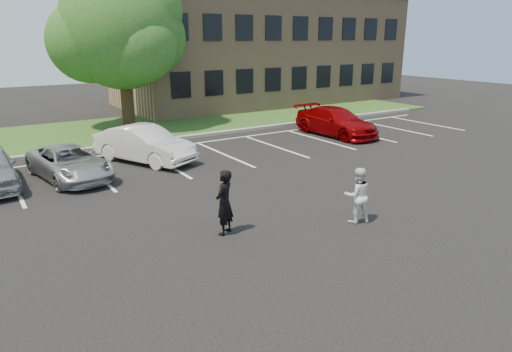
{
  "coord_description": "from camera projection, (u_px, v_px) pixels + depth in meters",
  "views": [
    {
      "loc": [
        -6.72,
        -9.43,
        5.05
      ],
      "look_at": [
        0.0,
        1.0,
        1.25
      ],
      "focal_mm": 32.0,
      "sensor_mm": 36.0,
      "label": 1
    }
  ],
  "objects": [
    {
      "name": "tree",
      "position": [
        122.0,
        31.0,
        24.98
      ],
      "size": [
        7.8,
        7.2,
        8.8
      ],
      "color": "black",
      "rests_on": "ground"
    },
    {
      "name": "man_white_shirt",
      "position": [
        357.0,
        195.0,
        12.76
      ],
      "size": [
        0.94,
        0.84,
        1.6
      ],
      "primitive_type": "imported",
      "rotation": [
        0.0,
        0.0,
        2.79
      ],
      "color": "white",
      "rests_on": "ground"
    },
    {
      "name": "car_red_compact",
      "position": [
        336.0,
        122.0,
        24.2
      ],
      "size": [
        2.26,
        5.1,
        1.46
      ],
      "primitive_type": "imported",
      "rotation": [
        0.0,
        0.0,
        0.04
      ],
      "color": "#810205",
      "rests_on": "ground"
    },
    {
      "name": "car_silver_minivan",
      "position": [
        70.0,
        163.0,
        16.77
      ],
      "size": [
        2.72,
        4.62,
        1.21
      ],
      "primitive_type": "imported",
      "rotation": [
        0.0,
        0.0,
        0.17
      ],
      "color": "#ABAEB2",
      "rests_on": "ground"
    },
    {
      "name": "man_black_suit",
      "position": [
        224.0,
        203.0,
        11.96
      ],
      "size": [
        0.77,
        0.7,
        1.76
      ],
      "primitive_type": "imported",
      "rotation": [
        0.0,
        0.0,
        3.72
      ],
      "color": "black",
      "rests_on": "ground"
    },
    {
      "name": "stall_lines",
      "position": [
        186.0,
        154.0,
        20.46
      ],
      "size": [
        34.0,
        5.36,
        0.01
      ],
      "color": "silver",
      "rests_on": "ground"
    },
    {
      "name": "ground_plane",
      "position": [
        276.0,
        228.0,
        12.54
      ],
      "size": [
        90.0,
        90.0,
        0.0
      ],
      "primitive_type": "plane",
      "color": "black",
      "rests_on": "ground"
    },
    {
      "name": "curb",
      "position": [
        134.0,
        143.0,
        22.17
      ],
      "size": [
        40.0,
        0.3,
        0.15
      ],
      "primitive_type": "cube",
      "color": "gray",
      "rests_on": "ground"
    },
    {
      "name": "office_building",
      "position": [
        261.0,
        48.0,
        36.25
      ],
      "size": [
        22.4,
        10.4,
        8.3
      ],
      "color": "#A2815F",
      "rests_on": "ground"
    },
    {
      "name": "grass_strip",
      "position": [
        110.0,
        131.0,
        25.39
      ],
      "size": [
        44.0,
        8.0,
        0.08
      ],
      "primitive_type": "cube",
      "color": "#214215",
      "rests_on": "ground"
    },
    {
      "name": "car_white_sedan",
      "position": [
        144.0,
        144.0,
        19.01
      ],
      "size": [
        3.4,
        4.81,
        1.51
      ],
      "primitive_type": "imported",
      "rotation": [
        0.0,
        0.0,
        0.45
      ],
      "color": "white",
      "rests_on": "ground"
    }
  ]
}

